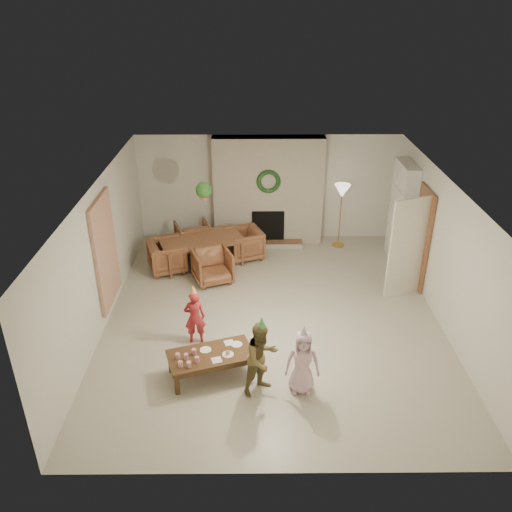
{
  "coord_description": "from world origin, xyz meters",
  "views": [
    {
      "loc": [
        -0.36,
        -8.05,
        5.37
      ],
      "look_at": [
        -0.3,
        0.4,
        1.05
      ],
      "focal_mm": 36.66,
      "sensor_mm": 36.0,
      "label": 1
    }
  ],
  "objects_px": {
    "coffee_table_top": "(211,355)",
    "child_pink": "(302,362)",
    "dining_chair_left": "(167,256)",
    "child_red": "(195,317)",
    "dining_table": "(202,252)",
    "dining_chair_right": "(244,244)",
    "child_plaid": "(262,358)",
    "dining_chair_near": "(212,266)",
    "dining_chair_far": "(193,237)"
  },
  "relations": [
    {
      "from": "dining_chair_far",
      "to": "child_red",
      "type": "bearing_deg",
      "value": 75.84
    },
    {
      "from": "dining_chair_far",
      "to": "dining_chair_right",
      "type": "height_order",
      "value": "same"
    },
    {
      "from": "dining_chair_near",
      "to": "coffee_table_top",
      "type": "bearing_deg",
      "value": -107.08
    },
    {
      "from": "child_plaid",
      "to": "dining_chair_left",
      "type": "bearing_deg",
      "value": 80.01
    },
    {
      "from": "dining_chair_left",
      "to": "child_red",
      "type": "relative_size",
      "value": 0.76
    },
    {
      "from": "dining_table",
      "to": "child_pink",
      "type": "bearing_deg",
      "value": -86.21
    },
    {
      "from": "dining_chair_near",
      "to": "dining_chair_left",
      "type": "xyz_separation_m",
      "value": [
        -0.99,
        0.45,
        0.0
      ]
    },
    {
      "from": "dining_chair_right",
      "to": "dining_chair_left",
      "type": "bearing_deg",
      "value": -90.0
    },
    {
      "from": "child_red",
      "to": "dining_table",
      "type": "bearing_deg",
      "value": -96.17
    },
    {
      "from": "child_pink",
      "to": "child_red",
      "type": "bearing_deg",
      "value": 146.83
    },
    {
      "from": "dining_chair_left",
      "to": "child_plaid",
      "type": "height_order",
      "value": "child_plaid"
    },
    {
      "from": "child_pink",
      "to": "dining_chair_far",
      "type": "bearing_deg",
      "value": 116.48
    },
    {
      "from": "dining_chair_far",
      "to": "child_pink",
      "type": "xyz_separation_m",
      "value": [
        2.08,
        -4.75,
        0.18
      ]
    },
    {
      "from": "dining_chair_right",
      "to": "child_plaid",
      "type": "relative_size",
      "value": 0.64
    },
    {
      "from": "dining_table",
      "to": "coffee_table_top",
      "type": "height_order",
      "value": "dining_table"
    },
    {
      "from": "coffee_table_top",
      "to": "child_pink",
      "type": "xyz_separation_m",
      "value": [
        1.37,
        -0.36,
        0.15
      ]
    },
    {
      "from": "dining_chair_left",
      "to": "child_plaid",
      "type": "xyz_separation_m",
      "value": [
        1.93,
        -3.75,
        0.25
      ]
    },
    {
      "from": "dining_chair_far",
      "to": "child_red",
      "type": "distance_m",
      "value": 3.54
    },
    {
      "from": "dining_chair_far",
      "to": "coffee_table_top",
      "type": "xyz_separation_m",
      "value": [
        0.71,
        -4.39,
        0.03
      ]
    },
    {
      "from": "dining_chair_far",
      "to": "coffee_table_top",
      "type": "distance_m",
      "value": 4.45
    },
    {
      "from": "dining_chair_left",
      "to": "dining_chair_right",
      "type": "height_order",
      "value": "same"
    },
    {
      "from": "dining_table",
      "to": "child_plaid",
      "type": "relative_size",
      "value": 1.49
    },
    {
      "from": "dining_chair_right",
      "to": "child_red",
      "type": "bearing_deg",
      "value": -34.42
    },
    {
      "from": "dining_chair_far",
      "to": "dining_chair_right",
      "type": "bearing_deg",
      "value": 141.34
    },
    {
      "from": "dining_chair_near",
      "to": "dining_chair_left",
      "type": "relative_size",
      "value": 1.0
    },
    {
      "from": "dining_table",
      "to": "dining_chair_near",
      "type": "bearing_deg",
      "value": -90.0
    },
    {
      "from": "dining_chair_left",
      "to": "coffee_table_top",
      "type": "bearing_deg",
      "value": 178.42
    },
    {
      "from": "dining_chair_far",
      "to": "child_plaid",
      "type": "xyz_separation_m",
      "value": [
        1.48,
        -4.74,
        0.25
      ]
    },
    {
      "from": "dining_chair_near",
      "to": "child_red",
      "type": "height_order",
      "value": "child_red"
    },
    {
      "from": "dining_chair_left",
      "to": "coffee_table_top",
      "type": "distance_m",
      "value": 3.59
    },
    {
      "from": "dining_table",
      "to": "dining_chair_left",
      "type": "distance_m",
      "value": 0.77
    },
    {
      "from": "dining_chair_near",
      "to": "dining_chair_left",
      "type": "bearing_deg",
      "value": 135.0
    },
    {
      "from": "dining_table",
      "to": "child_pink",
      "type": "relative_size",
      "value": 1.69
    },
    {
      "from": "dining_chair_left",
      "to": "dining_table",
      "type": "bearing_deg",
      "value": -90.0
    },
    {
      "from": "dining_table",
      "to": "coffee_table_top",
      "type": "relative_size",
      "value": 1.36
    },
    {
      "from": "dining_chair_right",
      "to": "child_pink",
      "type": "relative_size",
      "value": 0.72
    },
    {
      "from": "dining_table",
      "to": "dining_chair_right",
      "type": "height_order",
      "value": "dining_chair_right"
    },
    {
      "from": "dining_chair_far",
      "to": "coffee_table_top",
      "type": "height_order",
      "value": "dining_chair_far"
    },
    {
      "from": "child_red",
      "to": "child_plaid",
      "type": "distance_m",
      "value": 1.65
    },
    {
      "from": "coffee_table_top",
      "to": "child_red",
      "type": "height_order",
      "value": "child_red"
    },
    {
      "from": "dining_table",
      "to": "dining_chair_far",
      "type": "distance_m",
      "value": 0.77
    },
    {
      "from": "dining_chair_near",
      "to": "child_red",
      "type": "bearing_deg",
      "value": -114.54
    },
    {
      "from": "dining_table",
      "to": "dining_chair_far",
      "type": "relative_size",
      "value": 2.34
    },
    {
      "from": "dining_chair_far",
      "to": "child_pink",
      "type": "relative_size",
      "value": 0.72
    },
    {
      "from": "dining_chair_left",
      "to": "dining_chair_right",
      "type": "distance_m",
      "value": 1.73
    },
    {
      "from": "dining_table",
      "to": "coffee_table_top",
      "type": "distance_m",
      "value": 3.7
    },
    {
      "from": "child_red",
      "to": "child_plaid",
      "type": "height_order",
      "value": "child_plaid"
    },
    {
      "from": "dining_table",
      "to": "child_pink",
      "type": "height_order",
      "value": "child_pink"
    },
    {
      "from": "child_red",
      "to": "dining_chair_right",
      "type": "bearing_deg",
      "value": -112.59
    },
    {
      "from": "dining_chair_near",
      "to": "coffee_table_top",
      "type": "xyz_separation_m",
      "value": [
        0.17,
        -2.95,
        0.03
      ]
    }
  ]
}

